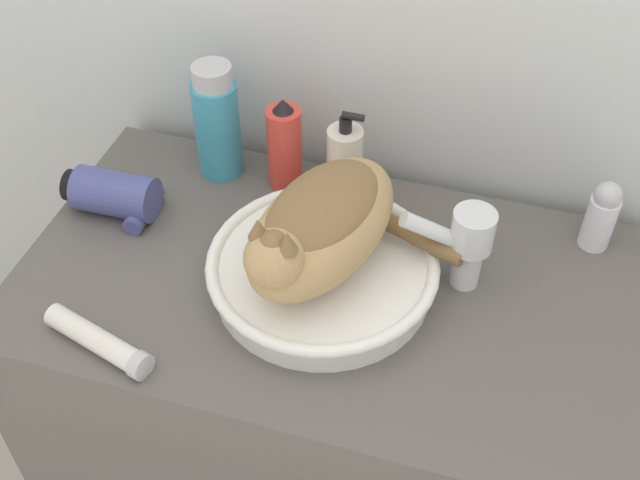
# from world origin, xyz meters

# --- Properties ---
(vanity_counter) EXTENTS (0.96, 0.54, 0.84)m
(vanity_counter) POSITION_xyz_m (0.00, 0.27, 0.42)
(vanity_counter) COLOR #56514C
(vanity_counter) RESTS_ON ground_plane
(sink_basin) EXTENTS (0.35, 0.35, 0.06)m
(sink_basin) POSITION_xyz_m (-0.01, 0.26, 0.88)
(sink_basin) COLOR white
(sink_basin) RESTS_ON vanity_counter
(cat) EXTENTS (0.32, 0.33, 0.16)m
(cat) POSITION_xyz_m (-0.01, 0.25, 0.98)
(cat) COLOR tan
(cat) RESTS_ON sink_basin
(faucet) EXTENTS (0.14, 0.08, 0.14)m
(faucet) POSITION_xyz_m (0.19, 0.33, 0.93)
(faucet) COLOR silver
(faucet) RESTS_ON vanity_counter
(mouthwash_bottle) EXTENTS (0.08, 0.08, 0.21)m
(mouthwash_bottle) POSITION_xyz_m (-0.26, 0.47, 0.94)
(mouthwash_bottle) COLOR teal
(mouthwash_bottle) RESTS_ON vanity_counter
(deodorant_stick) EXTENTS (0.05, 0.05, 0.12)m
(deodorant_stick) POSITION_xyz_m (0.38, 0.47, 0.91)
(deodorant_stick) COLOR silver
(deodorant_stick) RESTS_ON vanity_counter
(soap_pump_bottle) EXTENTS (0.06, 0.06, 0.17)m
(soap_pump_bottle) POSITION_xyz_m (-0.04, 0.47, 0.91)
(soap_pump_bottle) COLOR silver
(soap_pump_bottle) RESTS_ON vanity_counter
(spray_bottle_trigger) EXTENTS (0.06, 0.06, 0.17)m
(spray_bottle_trigger) POSITION_xyz_m (-0.14, 0.47, 0.92)
(spray_bottle_trigger) COLOR #DB3D33
(spray_bottle_trigger) RESTS_ON vanity_counter
(cream_tube) EXTENTS (0.18, 0.08, 0.04)m
(cream_tube) POSITION_xyz_m (-0.27, 0.05, 0.86)
(cream_tube) COLOR silver
(cream_tube) RESTS_ON vanity_counter
(hair_dryer) EXTENTS (0.15, 0.10, 0.08)m
(hair_dryer) POSITION_xyz_m (-0.38, 0.32, 0.88)
(hair_dryer) COLOR #474C8C
(hair_dryer) RESTS_ON vanity_counter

